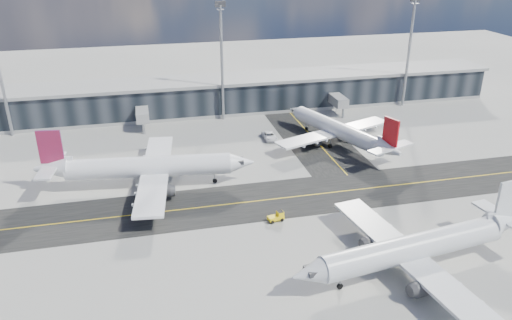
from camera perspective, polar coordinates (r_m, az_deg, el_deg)
The scene contains 9 objects.
ground at distance 84.92m, azimuth 1.78°, elevation -5.86°, with size 300.00×300.00×0.00m, color gray.
taxiway_lanes at distance 94.96m, azimuth 2.41°, elevation -2.42°, with size 180.00×63.00×0.03m.
terminal_concourse at distance 133.04m, azimuth -4.28°, elevation 7.32°, with size 152.00×19.80×8.80m.
floodlight_masts at distance 123.49m, azimuth -3.94°, elevation 11.54°, with size 102.50×0.70×28.90m.
airliner_af at distance 93.49m, azimuth -12.44°, elevation -0.82°, with size 39.72×33.95×11.76m.
airliner_redtail at distance 111.59m, azimuth 9.46°, elevation 3.36°, with size 29.65×34.30×10.49m.
airliner_near at distance 72.63m, azimuth 17.85°, elevation -9.47°, with size 37.27×31.89×11.04m.
baggage_tug at distance 81.84m, azimuth 2.43°, elevation -6.45°, with size 2.81×1.78×1.64m.
service_van at distance 114.21m, azimuth 1.56°, elevation 2.76°, with size 2.70×5.86×1.63m, color white.
Camera 1 is at (-19.30, -70.98, 42.45)m, focal length 35.00 mm.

